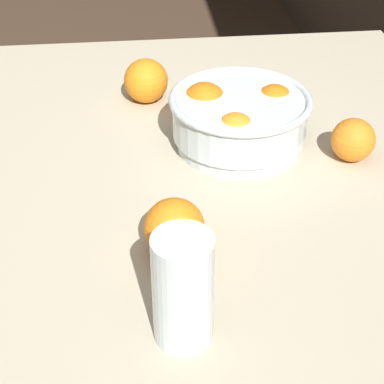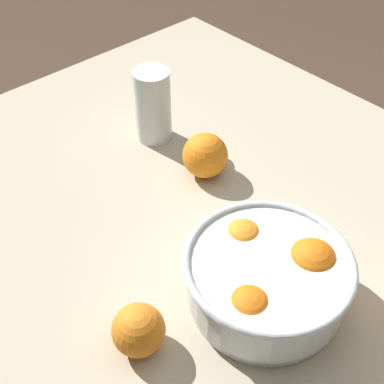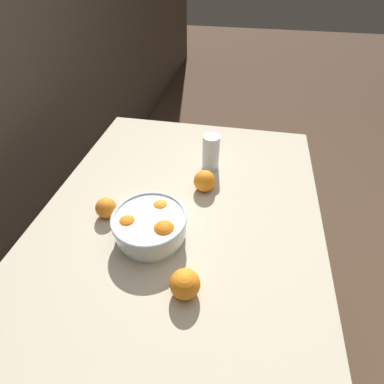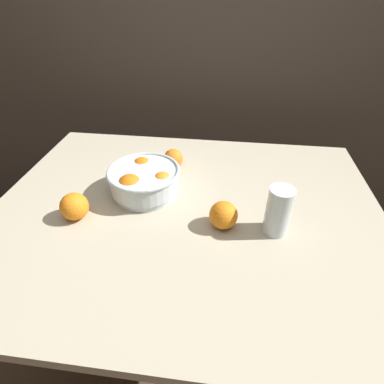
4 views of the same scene
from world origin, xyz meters
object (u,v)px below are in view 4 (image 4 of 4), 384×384
(fruit_bowl, at_px, (144,180))
(orange_loose_front, at_px, (74,206))
(juice_glass, at_px, (278,214))
(orange_loose_aside, at_px, (173,158))
(orange_loose_near_bowl, at_px, (223,215))

(fruit_bowl, relative_size, orange_loose_front, 2.85)
(juice_glass, distance_m, orange_loose_front, 0.56)
(fruit_bowl, relative_size, orange_loose_aside, 3.29)
(orange_loose_aside, bearing_deg, juice_glass, -41.64)
(fruit_bowl, height_order, orange_loose_near_bowl, fruit_bowl)
(juice_glass, bearing_deg, fruit_bowl, 162.29)
(orange_loose_front, height_order, orange_loose_aside, orange_loose_front)
(orange_loose_near_bowl, bearing_deg, juice_glass, -0.73)
(fruit_bowl, distance_m, orange_loose_front, 0.22)
(orange_loose_near_bowl, xyz_separation_m, orange_loose_aside, (-0.19, 0.29, -0.00))
(orange_loose_front, bearing_deg, fruit_bowl, 39.95)
(juice_glass, bearing_deg, orange_loose_aside, 138.36)
(juice_glass, bearing_deg, orange_loose_front, -178.50)
(juice_glass, height_order, orange_loose_aside, juice_glass)
(juice_glass, bearing_deg, orange_loose_near_bowl, 179.27)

